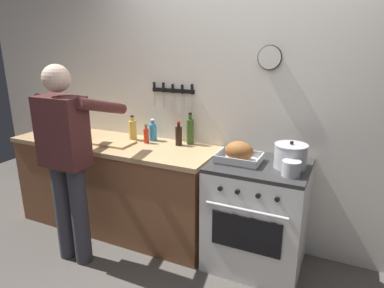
{
  "coord_description": "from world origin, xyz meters",
  "views": [
    {
      "loc": [
        0.8,
        -1.49,
        1.82
      ],
      "look_at": [
        -0.3,
        0.85,
        1.03
      ],
      "focal_mm": 31.71,
      "sensor_mm": 36.0,
      "label": 1
    }
  ],
  "objects_px": {
    "roasting_pan": "(239,153)",
    "bottle_soy_sauce": "(179,135)",
    "bottle_hot_sauce": "(146,135)",
    "bottle_olive_oil": "(190,131)",
    "stove": "(257,215)",
    "saucepan": "(291,168)",
    "cutting_board": "(114,143)",
    "bottle_cooking_oil": "(133,130)",
    "bottle_dish_soap": "(153,132)",
    "person_cook": "(67,154)",
    "stock_pot": "(291,156)"
  },
  "relations": [
    {
      "from": "roasting_pan",
      "to": "bottle_soy_sauce",
      "type": "bearing_deg",
      "value": 163.05
    },
    {
      "from": "bottle_hot_sauce",
      "to": "bottle_olive_oil",
      "type": "xyz_separation_m",
      "value": [
        0.39,
        0.14,
        0.05
      ]
    },
    {
      "from": "bottle_olive_oil",
      "to": "stove",
      "type": "bearing_deg",
      "value": -19.04
    },
    {
      "from": "saucepan",
      "to": "cutting_board",
      "type": "xyz_separation_m",
      "value": [
        -1.63,
        0.1,
        -0.05
      ]
    },
    {
      "from": "bottle_cooking_oil",
      "to": "bottle_soy_sauce",
      "type": "bearing_deg",
      "value": 3.31
    },
    {
      "from": "roasting_pan",
      "to": "bottle_olive_oil",
      "type": "bearing_deg",
      "value": 153.95
    },
    {
      "from": "bottle_dish_soap",
      "to": "stove",
      "type": "bearing_deg",
      "value": -10.66
    },
    {
      "from": "person_cook",
      "to": "roasting_pan",
      "type": "xyz_separation_m",
      "value": [
        1.26,
        0.55,
        0.02
      ]
    },
    {
      "from": "roasting_pan",
      "to": "cutting_board",
      "type": "distance_m",
      "value": 1.21
    },
    {
      "from": "roasting_pan",
      "to": "cutting_board",
      "type": "bearing_deg",
      "value": -178.72
    },
    {
      "from": "person_cook",
      "to": "bottle_olive_oil",
      "type": "bearing_deg",
      "value": -36.7
    },
    {
      "from": "bottle_soy_sauce",
      "to": "bottle_cooking_oil",
      "type": "xyz_separation_m",
      "value": [
        -0.49,
        -0.03,
        0.01
      ]
    },
    {
      "from": "stove",
      "to": "bottle_cooking_oil",
      "type": "bearing_deg",
      "value": 173.67
    },
    {
      "from": "bottle_dish_soap",
      "to": "bottle_cooking_oil",
      "type": "distance_m",
      "value": 0.2
    },
    {
      "from": "bottle_olive_oil",
      "to": "roasting_pan",
      "type": "bearing_deg",
      "value": -26.05
    },
    {
      "from": "roasting_pan",
      "to": "bottle_cooking_oil",
      "type": "height_order",
      "value": "bottle_cooking_oil"
    },
    {
      "from": "person_cook",
      "to": "stock_pot",
      "type": "xyz_separation_m",
      "value": [
        1.65,
        0.59,
        0.04
      ]
    },
    {
      "from": "stove",
      "to": "stock_pot",
      "type": "relative_size",
      "value": 3.64
    },
    {
      "from": "roasting_pan",
      "to": "bottle_olive_oil",
      "type": "relative_size",
      "value": 1.18
    },
    {
      "from": "bottle_dish_soap",
      "to": "bottle_olive_oil",
      "type": "relative_size",
      "value": 0.7
    },
    {
      "from": "cutting_board",
      "to": "bottle_dish_soap",
      "type": "bearing_deg",
      "value": 43.64
    },
    {
      "from": "bottle_hot_sauce",
      "to": "roasting_pan",
      "type": "bearing_deg",
      "value": -7.73
    },
    {
      "from": "saucepan",
      "to": "bottle_soy_sauce",
      "type": "distance_m",
      "value": 1.11
    },
    {
      "from": "stock_pot",
      "to": "bottle_hot_sauce",
      "type": "relative_size",
      "value": 1.37
    },
    {
      "from": "stove",
      "to": "roasting_pan",
      "type": "xyz_separation_m",
      "value": [
        -0.16,
        -0.02,
        0.52
      ]
    },
    {
      "from": "person_cook",
      "to": "bottle_olive_oil",
      "type": "relative_size",
      "value": 5.58
    },
    {
      "from": "saucepan",
      "to": "bottle_dish_soap",
      "type": "xyz_separation_m",
      "value": [
        -1.36,
        0.35,
        0.03
      ]
    },
    {
      "from": "bottle_cooking_oil",
      "to": "stove",
      "type": "bearing_deg",
      "value": -6.33
    },
    {
      "from": "roasting_pan",
      "to": "bottle_soy_sauce",
      "type": "height_order",
      "value": "bottle_soy_sauce"
    },
    {
      "from": "cutting_board",
      "to": "bottle_hot_sauce",
      "type": "distance_m",
      "value": 0.31
    },
    {
      "from": "stove",
      "to": "bottle_cooking_oil",
      "type": "relative_size",
      "value": 3.74
    },
    {
      "from": "bottle_hot_sauce",
      "to": "bottle_cooking_oil",
      "type": "distance_m",
      "value": 0.18
    },
    {
      "from": "roasting_pan",
      "to": "bottle_hot_sauce",
      "type": "relative_size",
      "value": 1.95
    },
    {
      "from": "roasting_pan",
      "to": "bottle_cooking_oil",
      "type": "xyz_separation_m",
      "value": [
        -1.12,
        0.17,
        0.03
      ]
    },
    {
      "from": "stove",
      "to": "stock_pot",
      "type": "bearing_deg",
      "value": 3.42
    },
    {
      "from": "bottle_soy_sauce",
      "to": "bottle_dish_soap",
      "type": "bearing_deg",
      "value": 173.05
    },
    {
      "from": "stove",
      "to": "roasting_pan",
      "type": "distance_m",
      "value": 0.55
    },
    {
      "from": "roasting_pan",
      "to": "bottle_soy_sauce",
      "type": "distance_m",
      "value": 0.67
    },
    {
      "from": "stock_pot",
      "to": "stove",
      "type": "bearing_deg",
      "value": -176.58
    },
    {
      "from": "person_cook",
      "to": "bottle_cooking_oil",
      "type": "height_order",
      "value": "person_cook"
    },
    {
      "from": "stove",
      "to": "bottle_hot_sauce",
      "type": "distance_m",
      "value": 1.23
    },
    {
      "from": "stove",
      "to": "bottle_hot_sauce",
      "type": "bearing_deg",
      "value": 174.6
    },
    {
      "from": "bottle_cooking_oil",
      "to": "bottle_hot_sauce",
      "type": "bearing_deg",
      "value": -12.1
    },
    {
      "from": "stock_pot",
      "to": "cutting_board",
      "type": "bearing_deg",
      "value": -177.7
    },
    {
      "from": "bottle_dish_soap",
      "to": "bottle_olive_oil",
      "type": "xyz_separation_m",
      "value": [
        0.38,
        0.04,
        0.04
      ]
    },
    {
      "from": "stock_pot",
      "to": "saucepan",
      "type": "xyz_separation_m",
      "value": [
        0.04,
        -0.16,
        -0.04
      ]
    },
    {
      "from": "stock_pot",
      "to": "cutting_board",
      "type": "relative_size",
      "value": 0.69
    },
    {
      "from": "cutting_board",
      "to": "bottle_cooking_oil",
      "type": "distance_m",
      "value": 0.23
    },
    {
      "from": "saucepan",
      "to": "bottle_cooking_oil",
      "type": "height_order",
      "value": "bottle_cooking_oil"
    },
    {
      "from": "stove",
      "to": "bottle_dish_soap",
      "type": "relative_size",
      "value": 4.31
    }
  ]
}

